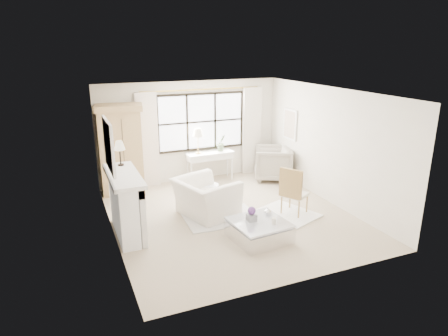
{
  "coord_description": "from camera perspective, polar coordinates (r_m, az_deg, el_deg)",
  "views": [
    {
      "loc": [
        -3.25,
        -7.38,
        3.63
      ],
      "look_at": [
        -0.09,
        0.2,
        1.06
      ],
      "focal_mm": 32.0,
      "sensor_mm": 36.0,
      "label": 1
    }
  ],
  "objects": [
    {
      "name": "club_armchair",
      "position": [
        8.73,
        -2.62,
        -4.27
      ],
      "size": [
        1.42,
        1.53,
        0.82
      ],
      "primitive_type": "imported",
      "rotation": [
        0.0,
        0.0,
        1.86
      ],
      "color": "white",
      "rests_on": "floor"
    },
    {
      "name": "console_lamp",
      "position": [
        10.62,
        -3.76,
        4.98
      ],
      "size": [
        0.28,
        0.28,
        0.69
      ],
      "color": "#AE843C",
      "rests_on": "console_table"
    },
    {
      "name": "fireplace",
      "position": [
        8.02,
        -14.06,
        -4.99
      ],
      "size": [
        0.58,
        1.66,
        1.26
      ],
      "color": "white",
      "rests_on": "ground"
    },
    {
      "name": "coffee_vase",
      "position": [
        7.99,
        6.27,
        -6.15
      ],
      "size": [
        0.16,
        0.16,
        0.15
      ],
      "primitive_type": "imported",
      "rotation": [
        0.0,
        0.0,
        -0.16
      ],
      "color": "silver",
      "rests_on": "coffee_table"
    },
    {
      "name": "planter_box",
      "position": [
        7.71,
        3.95,
        -7.06
      ],
      "size": [
        0.18,
        0.18,
        0.13
      ],
      "primitive_type": "cube",
      "rotation": [
        0.0,
        0.0,
        -0.03
      ],
      "color": "slate",
      "rests_on": "coffee_table"
    },
    {
      "name": "console_table",
      "position": [
        10.97,
        -2.02,
        0.24
      ],
      "size": [
        1.31,
        0.49,
        0.8
      ],
      "rotation": [
        0.0,
        0.0,
        0.03
      ],
      "color": "white",
      "rests_on": "floor"
    },
    {
      "name": "orchid_plant",
      "position": [
        10.94,
        -0.39,
        3.63
      ],
      "size": [
        0.29,
        0.25,
        0.46
      ],
      "primitive_type": "imported",
      "rotation": [
        0.0,
        0.0,
        0.21
      ],
      "color": "#536845",
      "rests_on": "console_table"
    },
    {
      "name": "pillar_candle",
      "position": [
        7.62,
        7.13,
        -7.52
      ],
      "size": [
        0.09,
        0.09,
        0.12
      ],
      "primitive_type": "cylinder",
      "color": "beige",
      "rests_on": "coffee_table"
    },
    {
      "name": "wall_front",
      "position": [
        6.1,
        11.54,
        -4.92
      ],
      "size": [
        5.0,
        0.0,
        5.0
      ],
      "primitive_type": "plane",
      "rotation": [
        -1.57,
        0.0,
        0.0
      ],
      "color": "beige",
      "rests_on": "ground"
    },
    {
      "name": "wingback_chair",
      "position": [
        11.13,
        7.01,
        0.68
      ],
      "size": [
        1.34,
        1.33,
        0.92
      ],
      "primitive_type": "imported",
      "rotation": [
        0.0,
        0.0,
        -2.05
      ],
      "color": "#A49B8B",
      "rests_on": "floor"
    },
    {
      "name": "art_canvas",
      "position": [
        10.93,
        9.33,
        6.17
      ],
      "size": [
        0.01,
        0.52,
        0.72
      ],
      "primitive_type": "cube",
      "color": "beige",
      "rests_on": "wall_right"
    },
    {
      "name": "window_frame",
      "position": [
        10.9,
        -3.26,
        6.61
      ],
      "size": [
        2.5,
        0.04,
        1.5
      ],
      "primitive_type": null,
      "color": "black",
      "rests_on": "wall_back"
    },
    {
      "name": "floor",
      "position": [
        8.85,
        1.02,
        -6.85
      ],
      "size": [
        5.5,
        5.5,
        0.0
      ],
      "primitive_type": "plane",
      "color": "#BFAA8D",
      "rests_on": "ground"
    },
    {
      "name": "curtain_right",
      "position": [
        11.49,
        3.99,
        5.29
      ],
      "size": [
        0.55,
        0.1,
        2.47
      ],
      "primitive_type": "cube",
      "color": "silver",
      "rests_on": "ground"
    },
    {
      "name": "mantel_lamp",
      "position": [
        8.26,
        -14.71,
        2.97
      ],
      "size": [
        0.22,
        0.22,
        0.51
      ],
      "color": "black",
      "rests_on": "fireplace"
    },
    {
      "name": "mirror_glass",
      "position": [
        7.64,
        -15.94,
        3.16
      ],
      "size": [
        0.02,
        1.0,
        0.8
      ],
      "primitive_type": "cube",
      "color": "silver",
      "rests_on": "wall_left"
    },
    {
      "name": "curtain_left",
      "position": [
        10.52,
        -10.84,
        3.9
      ],
      "size": [
        0.55,
        0.1,
        2.47
      ],
      "primitive_type": "cube",
      "color": "white",
      "rests_on": "ground"
    },
    {
      "name": "wall_left",
      "position": [
        7.76,
        -16.08,
        -0.4
      ],
      "size": [
        0.0,
        5.5,
        5.5
      ],
      "primitive_type": "plane",
      "rotation": [
        1.57,
        0.0,
        1.57
      ],
      "color": "white",
      "rests_on": "ground"
    },
    {
      "name": "planter_flowers",
      "position": [
        7.65,
        3.98,
        -6.09
      ],
      "size": [
        0.16,
        0.16,
        0.16
      ],
      "primitive_type": "sphere",
      "color": "#572E75",
      "rests_on": "planter_box"
    },
    {
      "name": "wall_back",
      "position": [
        10.88,
        -4.78,
        5.22
      ],
      "size": [
        5.0,
        0.0,
        5.0
      ],
      "primitive_type": "plane",
      "rotation": [
        1.57,
        0.0,
        0.0
      ],
      "color": "white",
      "rests_on": "ground"
    },
    {
      "name": "armoire",
      "position": [
        10.15,
        -14.42,
        2.61
      ],
      "size": [
        1.22,
        0.88,
        2.24
      ],
      "rotation": [
        0.0,
        0.0,
        -0.17
      ],
      "color": "tan",
      "rests_on": "floor"
    },
    {
      "name": "side_table",
      "position": [
        9.31,
        -1.98,
        -3.4
      ],
      "size": [
        0.4,
        0.4,
        0.51
      ],
      "color": "white",
      "rests_on": "floor"
    },
    {
      "name": "art_frame",
      "position": [
        10.94,
        9.42,
        6.17
      ],
      "size": [
        0.04,
        0.62,
        0.82
      ],
      "primitive_type": "cube",
      "color": "white",
      "rests_on": "wall_right"
    },
    {
      "name": "window_pane",
      "position": [
        10.91,
        -3.28,
        6.62
      ],
      "size": [
        2.4,
        0.02,
        1.5
      ],
      "primitive_type": "cube",
      "color": "white",
      "rests_on": "wall_back"
    },
    {
      "name": "wall_right",
      "position": [
        9.63,
        14.83,
        3.1
      ],
      "size": [
        0.0,
        5.5,
        5.5
      ],
      "primitive_type": "plane",
      "rotation": [
        1.57,
        0.0,
        -1.57
      ],
      "color": "silver",
      "rests_on": "ground"
    },
    {
      "name": "rug_right",
      "position": [
        8.79,
        7.65,
        -7.08
      ],
      "size": [
        1.99,
        1.75,
        0.03
      ],
      "primitive_type": "cube",
      "rotation": [
        0.0,
        0.0,
        0.36
      ],
      "color": "white",
      "rests_on": "floor"
    },
    {
      "name": "ceiling",
      "position": [
        8.12,
        1.12,
        10.8
      ],
      "size": [
        5.5,
        5.5,
        0.0
      ],
      "primitive_type": "plane",
      "rotation": [
        3.14,
        0.0,
        0.0
      ],
      "color": "white",
      "rests_on": "ground"
    },
    {
      "name": "rug_left",
      "position": [
        8.73,
        -0.41,
        -7.1
      ],
      "size": [
        1.61,
        1.17,
        0.03
      ],
      "primitive_type": "cube",
      "rotation": [
        0.0,
        0.0,
        -0.05
      ],
      "color": "silver",
      "rests_on": "floor"
    },
    {
      "name": "curtain_rod",
      "position": [
        10.73,
        -3.25,
        11.14
      ],
      "size": [
        3.3,
        0.04,
        0.04
      ],
      "primitive_type": "cylinder",
      "rotation": [
        0.0,
        1.57,
        0.0
      ],
      "color": "#B4913E",
      "rests_on": "wall_back"
    },
    {
      "name": "french_chair",
      "position": [
        8.94,
        9.95,
        -4.69
      ],
      "size": [
        0.66,
        0.66,
        1.08
      ],
      "rotation": [
        0.0,
        0.0,
        2.11
      ],
      "color": "#AF8649",
      "rests_on": "floor"
    },
    {
      "name": "coffee_table",
      "position": [
        7.8,
        5.01,
        -8.91
      ],
      "size": [
        1.09,
        1.09,
        0.38
      ],
      "rotation": [
        0.0,
        0.0,
        0.09
      ],
      "color": "silver",
      "rests_on": "floor"
    },
    {
      "name": "mirror_frame",
      "position": [
        7.64,
        -16.16,
        3.13
      ],
      "size": [
        0.05,
        1.15,
        0.95
      ],
      "primitive_type": "cube",
      "color": "white",
      "rests_on": "wall_left"
    }
  ]
}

